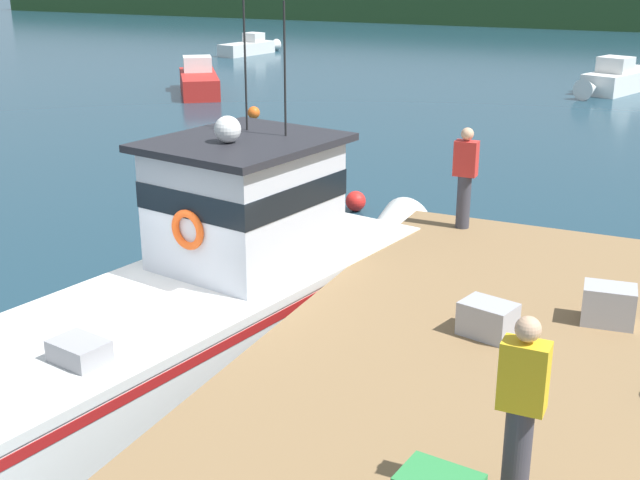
% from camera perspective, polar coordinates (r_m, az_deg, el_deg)
% --- Properties ---
extents(ground_plane, '(200.00, 200.00, 0.00)m').
position_cam_1_polar(ground_plane, '(11.82, -9.21, -8.30)').
color(ground_plane, '#193847').
extents(dock, '(6.00, 9.00, 1.20)m').
position_cam_1_polar(dock, '(9.70, 14.96, -8.01)').
color(dock, '#4C3D2D').
rests_on(dock, ground).
extents(main_fishing_boat, '(3.98, 9.97, 4.80)m').
position_cam_1_polar(main_fishing_boat, '(11.56, -7.07, -3.35)').
color(main_fishing_boat, silver).
rests_on(main_fishing_boat, ground).
extents(crate_stack_mid_dock, '(0.69, 0.58, 0.40)m').
position_cam_1_polar(crate_stack_mid_dock, '(9.79, 11.45, -5.34)').
color(crate_stack_mid_dock, '#9E9EA3').
rests_on(crate_stack_mid_dock, dock).
extents(crate_single_far, '(0.64, 0.50, 0.47)m').
position_cam_1_polar(crate_single_far, '(10.46, 19.20, -4.22)').
color(crate_single_far, '#9E9EA3').
rests_on(crate_single_far, dock).
extents(deckhand_by_the_boat, '(0.36, 0.22, 1.63)m').
position_cam_1_polar(deckhand_by_the_boat, '(6.71, 13.63, -11.16)').
color(deckhand_by_the_boat, '#383842').
rests_on(deckhand_by_the_boat, dock).
extents(deckhand_further_back, '(0.36, 0.22, 1.63)m').
position_cam_1_polar(deckhand_further_back, '(13.38, 9.92, 4.36)').
color(deckhand_further_back, '#383842').
rests_on(deckhand_further_back, dock).
extents(moored_boat_off_the_point, '(1.81, 4.72, 1.18)m').
position_cam_1_polar(moored_boat_off_the_point, '(48.83, -4.80, 13.06)').
color(moored_boat_off_the_point, silver).
rests_on(moored_boat_off_the_point, ground).
extents(moored_boat_near_channel, '(4.16, 5.19, 1.42)m').
position_cam_1_polar(moored_boat_near_channel, '(35.14, -8.34, 10.79)').
color(moored_boat_near_channel, red).
rests_on(moored_boat_near_channel, ground).
extents(moored_boat_far_right, '(2.95, 5.82, 1.46)m').
position_cam_1_polar(moored_boat_far_right, '(36.98, 19.77, 10.31)').
color(moored_boat_far_right, white).
rests_on(moored_boat_far_right, ground).
extents(mooring_buoy_inshore, '(0.43, 0.43, 0.43)m').
position_cam_1_polar(mooring_buoy_inshore, '(29.11, -4.57, 8.71)').
color(mooring_buoy_inshore, '#EA5B19').
rests_on(mooring_buoy_inshore, ground).
extents(mooring_buoy_outer, '(0.45, 0.45, 0.45)m').
position_cam_1_polar(mooring_buoy_outer, '(18.36, 2.46, 2.68)').
color(mooring_buoy_outer, red).
rests_on(mooring_buoy_outer, ground).
extents(mooring_buoy_spare_mooring, '(0.47, 0.47, 0.47)m').
position_cam_1_polar(mooring_buoy_spare_mooring, '(25.98, -4.64, 7.51)').
color(mooring_buoy_spare_mooring, '#EA5B19').
rests_on(mooring_buoy_spare_mooring, ground).
extents(far_shoreline, '(120.00, 8.00, 2.40)m').
position_cam_1_polar(far_shoreline, '(70.99, 20.72, 14.43)').
color(far_shoreline, '#284723').
rests_on(far_shoreline, ground).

